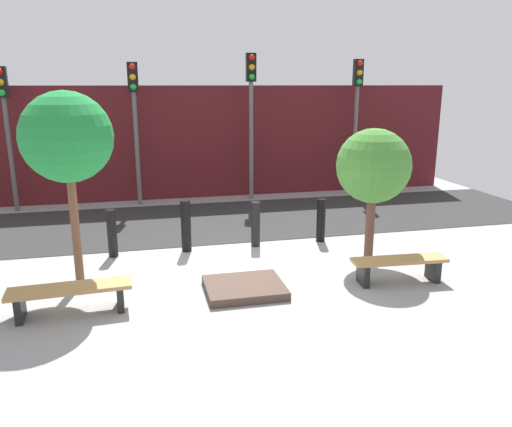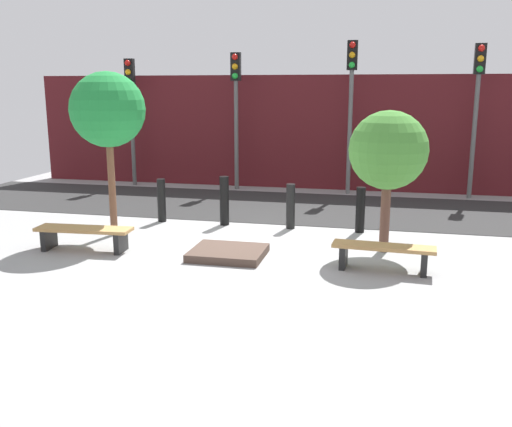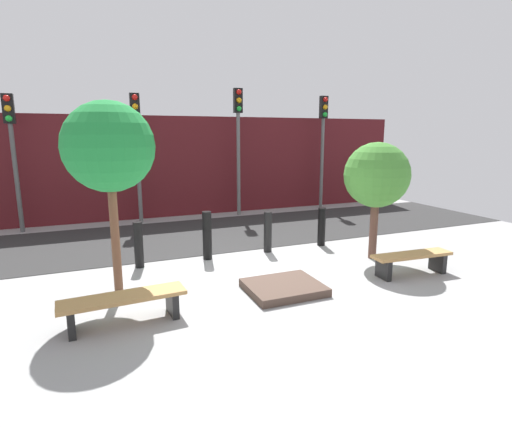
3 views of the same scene
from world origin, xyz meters
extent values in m
plane|color=gray|center=(0.00, 0.00, 0.00)|extent=(18.00, 18.00, 0.00)
cube|color=#2A2A2A|center=(0.00, 3.65, 0.01)|extent=(18.00, 3.87, 0.01)
cube|color=#511419|center=(0.00, 6.68, 1.65)|extent=(16.20, 0.50, 3.30)
cube|color=black|center=(-3.39, -1.09, 0.19)|extent=(0.13, 0.46, 0.37)
cube|color=black|center=(-1.98, -1.00, 0.19)|extent=(0.13, 0.46, 0.37)
cube|color=#B2844C|center=(-2.68, -1.04, 0.40)|extent=(1.79, 0.56, 0.06)
cube|color=black|center=(2.04, -1.00, 0.19)|extent=(0.12, 0.39, 0.38)
cube|color=black|center=(3.33, -1.08, 0.19)|extent=(0.12, 0.39, 0.38)
cube|color=#B2844C|center=(2.68, -1.04, 0.41)|extent=(1.67, 0.49, 0.06)
cube|color=#4D3B31|center=(0.00, -0.84, 0.07)|extent=(1.28, 1.09, 0.14)
cylinder|color=brown|center=(-2.68, 0.14, 1.06)|extent=(0.14, 0.14, 2.11)
sphere|color=#218B3C|center=(-2.68, 0.14, 2.52)|extent=(1.47, 1.47, 1.47)
cylinder|color=brown|center=(2.68, 0.14, 0.74)|extent=(0.17, 0.17, 1.47)
sphere|color=#458A35|center=(2.68, 0.14, 1.86)|extent=(1.40, 1.40, 1.40)
cylinder|color=black|center=(-2.19, 1.47, 0.48)|extent=(0.19, 0.19, 0.96)
cylinder|color=black|center=(-0.73, 1.47, 0.53)|extent=(0.20, 0.20, 1.07)
cylinder|color=black|center=(0.73, 1.47, 0.48)|extent=(0.19, 0.19, 0.96)
cylinder|color=black|center=(2.19, 1.47, 0.47)|extent=(0.19, 0.19, 0.95)
cylinder|color=#4E4E4E|center=(-4.88, 5.89, 1.89)|extent=(0.12, 0.12, 3.77)
cube|color=black|center=(-4.88, 5.89, 3.38)|extent=(0.28, 0.16, 0.78)
sphere|color=orange|center=(-4.88, 5.79, 3.38)|extent=(0.17, 0.17, 0.17)
sphere|color=green|center=(-4.88, 5.79, 3.12)|extent=(0.17, 0.17, 0.17)
cylinder|color=#595959|center=(-1.63, 5.89, 1.95)|extent=(0.12, 0.12, 3.91)
cube|color=black|center=(-1.63, 5.89, 3.52)|extent=(0.28, 0.16, 0.78)
sphere|color=red|center=(-1.63, 5.79, 3.78)|extent=(0.17, 0.17, 0.17)
sphere|color=orange|center=(-1.63, 5.79, 3.52)|extent=(0.17, 0.17, 0.17)
sphere|color=green|center=(-1.63, 5.79, 3.26)|extent=(0.17, 0.17, 0.17)
cylinder|color=#5F5F5F|center=(1.63, 5.89, 2.09)|extent=(0.12, 0.12, 4.18)
cube|color=black|center=(1.63, 5.89, 3.79)|extent=(0.28, 0.16, 0.78)
sphere|color=red|center=(1.63, 5.79, 4.05)|extent=(0.17, 0.17, 0.17)
sphere|color=orange|center=(1.63, 5.79, 3.79)|extent=(0.17, 0.17, 0.17)
sphere|color=green|center=(1.63, 5.79, 3.53)|extent=(0.17, 0.17, 0.17)
cylinder|color=#595959|center=(4.88, 5.89, 2.02)|extent=(0.12, 0.12, 4.05)
cube|color=black|center=(4.88, 5.89, 3.66)|extent=(0.28, 0.16, 0.78)
sphere|color=red|center=(4.88, 5.79, 3.92)|extent=(0.17, 0.17, 0.17)
sphere|color=orange|center=(4.88, 5.79, 3.66)|extent=(0.17, 0.17, 0.17)
sphere|color=green|center=(4.88, 5.79, 3.40)|extent=(0.17, 0.17, 0.17)
camera|label=1|loc=(-1.56, -8.36, 3.34)|focal=35.00mm
camera|label=2|loc=(2.66, -10.19, 2.93)|focal=40.00mm
camera|label=3|loc=(-2.98, -6.77, 2.71)|focal=28.00mm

